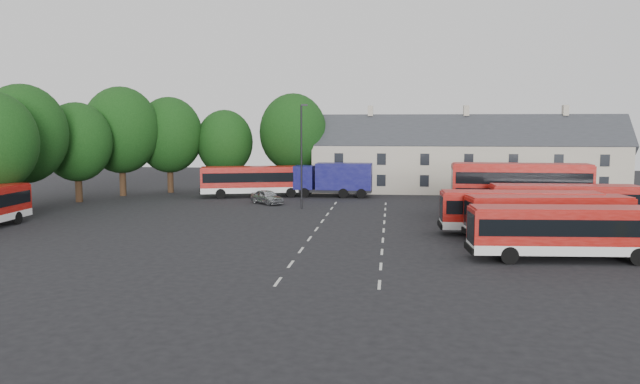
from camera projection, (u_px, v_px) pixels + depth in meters
The scene contains 15 objects.
ground at pixel (313, 234), 44.59m from camera, with size 140.00×140.00×0.00m, color black.
lane_markings at pixel (350, 230), 46.28m from camera, with size 5.15×33.80×0.01m.
treeline at pixel (140, 136), 65.38m from camera, with size 29.92×32.59×12.01m.
terrace_houses at pixel (465, 159), 72.24m from camera, with size 35.70×7.13×10.06m.
bus_row_a at pixel (568, 228), 35.45m from camera, with size 11.09×3.23×3.10m.
bus_row_b at pixel (618, 227), 37.10m from camera, with size 10.06×2.42×2.84m.
bus_row_c at pixel (548, 214), 41.58m from camera, with size 11.00×4.00×3.04m.
bus_row_d at pixel (520, 209), 43.86m from camera, with size 11.04×2.83×3.10m.
bus_row_e at pixel (564, 201), 48.25m from camera, with size 11.20×2.81×3.15m.
bus_dd_south at pixel (520, 187), 51.82m from camera, with size 11.29×2.98×4.60m.
bus_dd_north at pixel (524, 187), 54.77m from camera, with size 10.35×3.22×4.18m.
bus_north at pixel (255, 179), 67.80m from camera, with size 12.01×5.86×3.32m.
box_truck at pixel (334, 178), 67.84m from camera, with size 8.48×2.84×3.68m.
silver_car at pixel (267, 197), 61.67m from camera, with size 1.67×4.15×1.41m, color #9FA2A7.
lamppost at pixel (302, 153), 57.45m from camera, with size 0.67×0.29×9.69m.
Camera 1 is at (5.51, -43.69, 7.63)m, focal length 35.00 mm.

